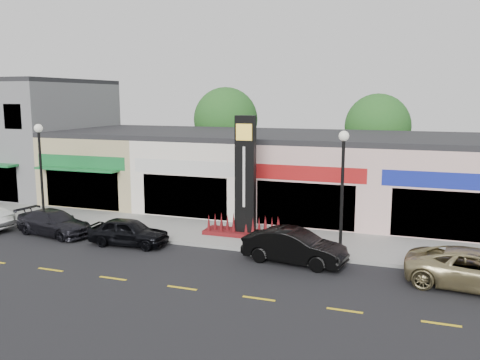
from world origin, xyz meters
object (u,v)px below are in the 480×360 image
Objects in this scene: car_dark_sedan at (54,223)px; car_black_sedan at (128,232)px; lamp_east_near at (342,181)px; pylon_sign at (245,194)px; lamp_west_near at (41,164)px; car_gold_suv at (479,270)px; car_black_conv at (294,247)px.

car_dark_sedan is 1.13× the size of car_black_sedan.
pylon_sign is (-5.00, 1.70, -1.20)m from lamp_east_near.
lamp_west_near is at bearing 74.51° from car_black_sedan.
car_gold_suv is (19.83, -0.81, 0.09)m from car_dark_sedan.
car_black_conv reaches higher than car_dark_sedan.
lamp_west_near is 1.05× the size of car_gold_suv.
pylon_sign is at bearing -64.28° from car_dark_sedan.
car_black_sedan is 15.22m from car_gold_suv.
lamp_west_near is 1.00× the size of lamp_east_near.
lamp_east_near is 1.24× the size of car_black_conv.
car_black_sedan is at bearing -84.26° from car_dark_sedan.
car_black_sedan is at bearing 94.91° from car_gold_suv.
lamp_west_near is 1.24× the size of car_black_conv.
car_black_sedan is (4.62, -0.32, 0.03)m from car_dark_sedan.
car_black_sedan is 0.88× the size of car_black_conv.
car_dark_sedan is at bearing 94.42° from car_gold_suv.
lamp_west_near is 3.38m from car_dark_sedan.
car_black_conv reaches higher than car_black_sedan.
lamp_east_near reaches higher than car_black_sedan.
car_black_conv is (14.25, -1.27, -2.75)m from lamp_west_near.
car_gold_suv is at bearing -86.57° from car_black_conv.
car_gold_suv is (15.22, -0.49, 0.06)m from car_black_sedan.
pylon_sign is 4.66m from car_black_conv.
car_black_conv is (8.11, 0.08, 0.07)m from car_black_sedan.
car_black_conv is at bearing -5.08° from lamp_west_near.
lamp_west_near is 1.25× the size of car_dark_sedan.
car_black_conv is at bearing 92.14° from car_gold_suv.
car_black_sedan is 8.11m from car_black_conv.
lamp_east_near is 5.42m from pylon_sign.
car_black_sedan is 0.75× the size of car_gold_suv.
car_gold_suv reaches higher than car_dark_sedan.
car_black_sedan is at bearing -172.23° from lamp_east_near.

